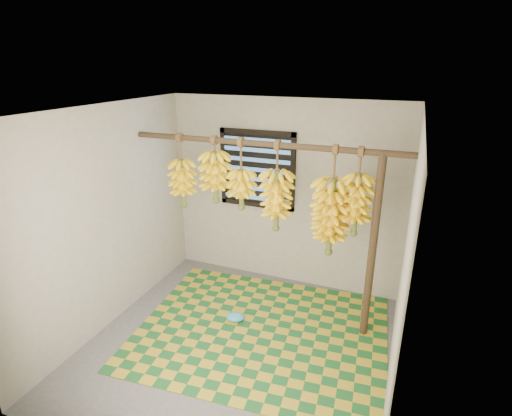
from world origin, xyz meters
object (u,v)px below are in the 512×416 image
at_px(banana_bunch_e, 331,217).
at_px(banana_bunch_f, 356,205).
at_px(plastic_bag, 235,317).
at_px(banana_bunch_b, 216,177).
at_px(banana_bunch_c, 241,189).
at_px(support_post, 372,251).
at_px(banana_bunch_a, 183,183).
at_px(woven_mat, 261,331).
at_px(banana_bunch_d, 277,201).

xyz_separation_m(banana_bunch_e, banana_bunch_f, (0.24, 0.00, 0.17)).
xyz_separation_m(plastic_bag, banana_bunch_b, (-0.35, 0.31, 1.54)).
bearing_deg(banana_bunch_c, banana_bunch_f, 0.00).
relative_size(support_post, banana_bunch_f, 2.21).
bearing_deg(banana_bunch_f, support_post, 0.00).
height_order(banana_bunch_b, banana_bunch_e, same).
bearing_deg(banana_bunch_a, support_post, 0.00).
bearing_deg(woven_mat, support_post, 19.94).
bearing_deg(plastic_bag, woven_mat, -10.79).
relative_size(woven_mat, banana_bunch_b, 3.54).
distance_m(banana_bunch_b, banana_bunch_c, 0.33).
relative_size(support_post, banana_bunch_a, 2.32).
relative_size(woven_mat, banana_bunch_d, 2.71).
distance_m(support_post, banana_bunch_c, 1.51).
xyz_separation_m(support_post, banana_bunch_b, (-1.74, 0.00, 0.59)).
bearing_deg(support_post, banana_bunch_d, -180.00).
height_order(banana_bunch_a, banana_bunch_e, same).
height_order(support_post, plastic_bag, support_post).
distance_m(woven_mat, banana_bunch_b, 1.77).
height_order(plastic_bag, banana_bunch_f, banana_bunch_f).
distance_m(support_post, banana_bunch_e, 0.53).
bearing_deg(banana_bunch_d, banana_bunch_f, 0.00).
height_order(plastic_bag, banana_bunch_d, banana_bunch_d).
height_order(banana_bunch_c, banana_bunch_d, same).
relative_size(support_post, plastic_bag, 9.51).
bearing_deg(banana_bunch_b, woven_mat, -28.67).
bearing_deg(banana_bunch_f, banana_bunch_e, 180.00).
height_order(woven_mat, banana_bunch_b, banana_bunch_b).
relative_size(support_post, woven_mat, 0.75).
distance_m(banana_bunch_e, banana_bunch_f, 0.29).
bearing_deg(woven_mat, banana_bunch_b, 151.33).
distance_m(woven_mat, banana_bunch_f, 1.73).
distance_m(banana_bunch_c, banana_bunch_d, 0.41).
distance_m(plastic_bag, banana_bunch_a, 1.65).
height_order(banana_bunch_c, banana_bunch_f, same).
height_order(woven_mat, plastic_bag, plastic_bag).
xyz_separation_m(banana_bunch_a, banana_bunch_b, (0.43, 0.00, 0.12)).
height_order(woven_mat, banana_bunch_a, banana_bunch_a).
bearing_deg(support_post, banana_bunch_a, 180.00).
xyz_separation_m(woven_mat, banana_bunch_e, (0.61, 0.38, 1.30)).
height_order(plastic_bag, banana_bunch_e, banana_bunch_e).
bearing_deg(banana_bunch_e, banana_bunch_f, 0.00).
bearing_deg(woven_mat, banana_bunch_e, 32.03).
distance_m(plastic_bag, banana_bunch_f, 1.87).
xyz_separation_m(banana_bunch_c, banana_bunch_f, (1.23, 0.00, -0.02)).
height_order(support_post, banana_bunch_c, banana_bunch_c).
distance_m(banana_bunch_c, banana_bunch_e, 1.01).
xyz_separation_m(support_post, banana_bunch_e, (-0.44, 0.00, 0.30)).
relative_size(woven_mat, banana_bunch_c, 3.35).
relative_size(banana_bunch_c, banana_bunch_f, 0.87).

